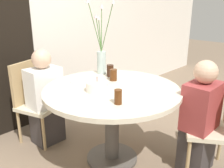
% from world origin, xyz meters
% --- Properties ---
extents(ground_plane, '(16.00, 16.00, 0.00)m').
position_xyz_m(ground_plane, '(0.00, 0.00, 0.00)').
color(ground_plane, '#7A6651').
extents(wall_back, '(8.00, 0.05, 2.60)m').
position_xyz_m(wall_back, '(0.00, 1.31, 1.30)').
color(wall_back, silver).
rests_on(wall_back, ground_plane).
extents(dining_table, '(1.25, 1.25, 0.75)m').
position_xyz_m(dining_table, '(0.00, 0.00, 0.61)').
color(dining_table, beige).
rests_on(dining_table, ground_plane).
extents(chair_near_front, '(0.50, 0.50, 0.89)m').
position_xyz_m(chair_near_front, '(-0.30, 0.91, 0.49)').
color(chair_near_front, beige).
rests_on(chair_near_front, ground_plane).
extents(chair_far_back, '(0.55, 0.55, 0.89)m').
position_xyz_m(chair_far_back, '(0.53, -0.80, 0.49)').
color(chair_far_back, beige).
rests_on(chair_far_back, ground_plane).
extents(birthday_cake, '(0.19, 0.19, 0.13)m').
position_xyz_m(birthday_cake, '(-0.15, 0.04, 0.80)').
color(birthday_cake, white).
rests_on(birthday_cake, dining_table).
extents(flower_vase, '(0.20, 0.29, 0.79)m').
position_xyz_m(flower_vase, '(0.28, 0.43, 0.99)').
color(flower_vase, '#B2C6C1').
rests_on(flower_vase, dining_table).
extents(side_plate, '(0.21, 0.21, 0.01)m').
position_xyz_m(side_plate, '(-0.07, 0.37, 0.76)').
color(side_plate, silver).
rests_on(side_plate, dining_table).
extents(drink_glass_0, '(0.07, 0.07, 0.11)m').
position_xyz_m(drink_glass_0, '(0.18, 0.15, 0.81)').
color(drink_glass_0, '#51280F').
rests_on(drink_glass_0, dining_table).
extents(drink_glass_1, '(0.07, 0.07, 0.12)m').
position_xyz_m(drink_glass_1, '(0.25, 0.27, 0.82)').
color(drink_glass_1, '#33190C').
rests_on(drink_glass_1, dining_table).
extents(drink_glass_2, '(0.06, 0.06, 0.12)m').
position_xyz_m(drink_glass_2, '(-0.23, -0.28, 0.81)').
color(drink_glass_2, '#51280F').
rests_on(drink_glass_2, dining_table).
extents(person_boy, '(0.34, 0.24, 1.05)m').
position_xyz_m(person_boy, '(-0.25, 0.76, 0.49)').
color(person_boy, '#383333').
rests_on(person_boy, ground_plane).
extents(person_guest, '(0.34, 0.24, 1.05)m').
position_xyz_m(person_guest, '(0.44, -0.66, 0.49)').
color(person_guest, '#383333').
rests_on(person_guest, ground_plane).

